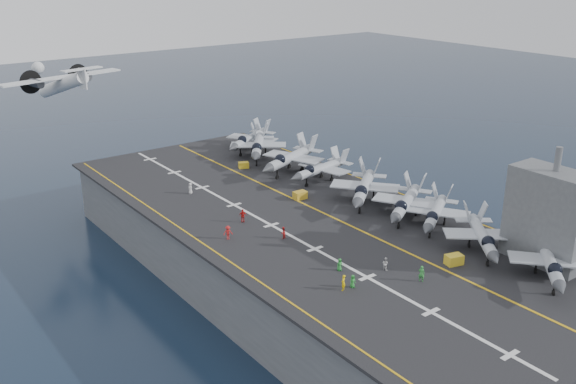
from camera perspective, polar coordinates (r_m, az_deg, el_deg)
ground at (r=99.96m, az=1.38°, el=-7.65°), size 500.00×500.00×0.00m
hull at (r=97.73m, az=1.41°, el=-5.06°), size 36.00×90.00×10.00m
flight_deck at (r=95.64m, az=1.43°, el=-2.24°), size 38.00×92.00×0.40m
foul_line at (r=97.30m, az=2.83°, el=-1.71°), size 0.35×90.00×0.02m
landing_centerline at (r=92.24m, az=-1.50°, el=-2.96°), size 0.50×90.00×0.02m
deck_edge_port at (r=86.93m, az=-7.45°, el=-4.63°), size 0.25×90.00×0.02m
deck_edge_stbd at (r=107.24m, az=9.24°, el=0.15°), size 0.25×90.00×0.02m
island_superstructure at (r=85.14m, az=22.34°, el=-1.13°), size 5.00×10.00×15.00m
fighter_jet_0 at (r=82.34m, az=22.26°, el=-5.69°), size 16.55×16.20×4.83m
fighter_jet_1 at (r=86.76m, az=16.88°, el=-3.66°), size 16.36×16.93×4.92m
fighter_jet_2 at (r=92.94m, az=12.99°, el=-1.71°), size 16.70×15.17×4.83m
fighter_jet_3 at (r=95.41m, az=10.46°, el=-0.82°), size 18.09×16.30×5.24m
fighter_jet_4 at (r=100.23m, az=6.79°, el=0.51°), size 19.10×18.30×5.54m
fighter_jet_5 at (r=109.71m, az=2.98°, el=2.18°), size 15.45×11.78×4.84m
fighter_jet_6 at (r=114.22m, az=0.25°, el=3.15°), size 19.18×16.16×5.66m
fighter_jet_7 at (r=122.07m, az=-2.69°, el=4.22°), size 18.21×19.18×5.55m
fighter_jet_8 at (r=127.56m, az=-3.39°, el=4.83°), size 17.97×16.05×5.21m
tow_cart_a at (r=83.25m, az=14.54°, el=-5.84°), size 2.42×1.90×1.28m
tow_cart_b at (r=101.96m, az=1.08°, el=-0.29°), size 2.10×1.38×1.25m
tow_cart_c at (r=117.37m, az=-3.96°, el=2.40°), size 2.13×1.79×1.09m
crew_0 at (r=75.57m, az=5.78°, el=-7.90°), size 1.02×0.75×1.59m
crew_1 at (r=74.81m, az=4.94°, el=-8.03°), size 1.39×1.26×1.93m
crew_2 at (r=87.63m, az=-0.44°, el=-3.64°), size 1.20×1.00×1.71m
crew_3 at (r=87.76m, az=-5.36°, el=-3.61°), size 1.38×1.16×1.96m
crew_4 at (r=93.10m, az=-4.03°, el=-2.12°), size 1.45×1.32×2.01m
crew_5 at (r=105.30m, az=-8.66°, el=0.33°), size 0.91×1.21×1.84m
crew_6 at (r=78.06m, az=11.78°, el=-7.11°), size 1.30×1.46×2.03m
crew_7 at (r=80.10m, az=8.65°, el=-6.31°), size 0.74×1.05×1.66m
transport_plane at (r=135.48m, az=-19.37°, el=8.98°), size 28.11×21.90×5.94m
crew_8 at (r=79.28m, az=4.62°, el=-6.45°), size 1.02×0.75×1.59m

